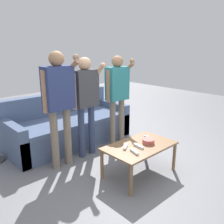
{
  "coord_description": "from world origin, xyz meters",
  "views": [
    {
      "loc": [
        -2.25,
        -2.17,
        1.71
      ],
      "look_at": [
        -0.04,
        0.21,
        0.78
      ],
      "focal_mm": 38.2,
      "sensor_mm": 36.0,
      "label": 1
    }
  ],
  "objects_px": {
    "couch": "(68,126)",
    "snack_bowl": "(148,141)",
    "coffee_table": "(140,149)",
    "player_center": "(86,96)",
    "player_left": "(59,97)",
    "game_remote_wand_far": "(139,146)",
    "game_remote_nunchuk": "(146,137)",
    "game_remote_wand_near": "(134,152)",
    "player_right": "(117,90)",
    "game_remote_wand_spare": "(125,147)"
  },
  "relations": [
    {
      "from": "game_remote_wand_spare",
      "to": "player_left",
      "type": "bearing_deg",
      "value": 116.93
    },
    {
      "from": "player_center",
      "to": "player_right",
      "type": "xyz_separation_m",
      "value": [
        0.66,
        -0.0,
        0.0
      ]
    },
    {
      "from": "player_left",
      "to": "game_remote_wand_near",
      "type": "bearing_deg",
      "value": -68.19
    },
    {
      "from": "couch",
      "to": "game_remote_wand_spare",
      "type": "relative_size",
      "value": 14.48
    },
    {
      "from": "player_left",
      "to": "game_remote_wand_spare",
      "type": "height_order",
      "value": "player_left"
    },
    {
      "from": "couch",
      "to": "game_remote_wand_near",
      "type": "distance_m",
      "value": 1.75
    },
    {
      "from": "player_left",
      "to": "game_remote_wand_far",
      "type": "distance_m",
      "value": 1.25
    },
    {
      "from": "coffee_table",
      "to": "snack_bowl",
      "type": "distance_m",
      "value": 0.16
    },
    {
      "from": "player_left",
      "to": "game_remote_wand_near",
      "type": "relative_size",
      "value": 9.86
    },
    {
      "from": "player_right",
      "to": "game_remote_wand_far",
      "type": "bearing_deg",
      "value": -119.85
    },
    {
      "from": "coffee_table",
      "to": "player_right",
      "type": "relative_size",
      "value": 0.62
    },
    {
      "from": "couch",
      "to": "game_remote_wand_far",
      "type": "relative_size",
      "value": 12.88
    },
    {
      "from": "coffee_table",
      "to": "player_center",
      "type": "relative_size",
      "value": 0.62
    },
    {
      "from": "game_remote_wand_near",
      "to": "game_remote_wand_spare",
      "type": "height_order",
      "value": "same"
    },
    {
      "from": "snack_bowl",
      "to": "player_right",
      "type": "distance_m",
      "value": 1.18
    },
    {
      "from": "snack_bowl",
      "to": "game_remote_wand_far",
      "type": "bearing_deg",
      "value": 178.11
    },
    {
      "from": "game_remote_nunchuk",
      "to": "player_center",
      "type": "bearing_deg",
      "value": 115.03
    },
    {
      "from": "player_right",
      "to": "couch",
      "type": "bearing_deg",
      "value": 130.51
    },
    {
      "from": "player_right",
      "to": "player_left",
      "type": "bearing_deg",
      "value": -178.12
    },
    {
      "from": "couch",
      "to": "snack_bowl",
      "type": "bearing_deg",
      "value": -82.9
    },
    {
      "from": "coffee_table",
      "to": "player_right",
      "type": "height_order",
      "value": "player_right"
    },
    {
      "from": "couch",
      "to": "coffee_table",
      "type": "relative_size",
      "value": 2.27
    },
    {
      "from": "player_center",
      "to": "game_remote_wand_far",
      "type": "height_order",
      "value": "player_center"
    },
    {
      "from": "game_remote_wand_far",
      "to": "game_remote_nunchuk",
      "type": "bearing_deg",
      "value": 22.01
    },
    {
      "from": "game_remote_nunchuk",
      "to": "player_left",
      "type": "xyz_separation_m",
      "value": [
        -0.88,
        0.82,
        0.58
      ]
    },
    {
      "from": "game_remote_nunchuk",
      "to": "player_center",
      "type": "xyz_separation_m",
      "value": [
        -0.4,
        0.86,
        0.52
      ]
    },
    {
      "from": "player_left",
      "to": "game_remote_wand_near",
      "type": "distance_m",
      "value": 1.25
    },
    {
      "from": "player_right",
      "to": "game_remote_nunchuk",
      "type": "bearing_deg",
      "value": -106.48
    },
    {
      "from": "player_center",
      "to": "game_remote_wand_near",
      "type": "height_order",
      "value": "player_center"
    },
    {
      "from": "couch",
      "to": "player_center",
      "type": "distance_m",
      "value": 0.96
    },
    {
      "from": "couch",
      "to": "game_remote_wand_spare",
      "type": "xyz_separation_m",
      "value": [
        -0.13,
        -1.56,
        0.15
      ]
    },
    {
      "from": "game_remote_wand_far",
      "to": "snack_bowl",
      "type": "bearing_deg",
      "value": -1.89
    },
    {
      "from": "game_remote_nunchuk",
      "to": "game_remote_wand_near",
      "type": "relative_size",
      "value": 0.53
    },
    {
      "from": "snack_bowl",
      "to": "game_remote_wand_spare",
      "type": "bearing_deg",
      "value": 162.23
    },
    {
      "from": "game_remote_wand_near",
      "to": "game_remote_wand_far",
      "type": "height_order",
      "value": "same"
    },
    {
      "from": "coffee_table",
      "to": "player_left",
      "type": "height_order",
      "value": "player_left"
    },
    {
      "from": "player_center",
      "to": "game_remote_wand_spare",
      "type": "distance_m",
      "value": 1.03
    },
    {
      "from": "snack_bowl",
      "to": "player_right",
      "type": "bearing_deg",
      "value": 69.42
    },
    {
      "from": "couch",
      "to": "coffee_table",
      "type": "xyz_separation_m",
      "value": [
        0.08,
        -1.63,
        0.08
      ]
    },
    {
      "from": "player_center",
      "to": "coffee_table",
      "type": "bearing_deg",
      "value": -80.68
    },
    {
      "from": "game_remote_nunchuk",
      "to": "player_right",
      "type": "xyz_separation_m",
      "value": [
        0.25,
        0.86,
        0.52
      ]
    },
    {
      "from": "coffee_table",
      "to": "game_remote_wand_near",
      "type": "height_order",
      "value": "game_remote_wand_near"
    },
    {
      "from": "game_remote_wand_far",
      "to": "player_center",
      "type": "bearing_deg",
      "value": 95.32
    },
    {
      "from": "game_remote_nunchuk",
      "to": "couch",
      "type": "bearing_deg",
      "value": 101.97
    },
    {
      "from": "coffee_table",
      "to": "player_right",
      "type": "distance_m",
      "value": 1.23
    },
    {
      "from": "couch",
      "to": "player_left",
      "type": "xyz_separation_m",
      "value": [
        -0.56,
        -0.72,
        0.73
      ]
    },
    {
      "from": "player_left",
      "to": "game_remote_wand_spare",
      "type": "distance_m",
      "value": 1.12
    },
    {
      "from": "game_remote_wand_near",
      "to": "player_right",
      "type": "bearing_deg",
      "value": 55.48
    },
    {
      "from": "player_left",
      "to": "game_remote_wand_far",
      "type": "xyz_separation_m",
      "value": [
        0.57,
        -0.95,
        -0.59
      ]
    },
    {
      "from": "player_right",
      "to": "game_remote_wand_near",
      "type": "height_order",
      "value": "player_right"
    }
  ]
}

